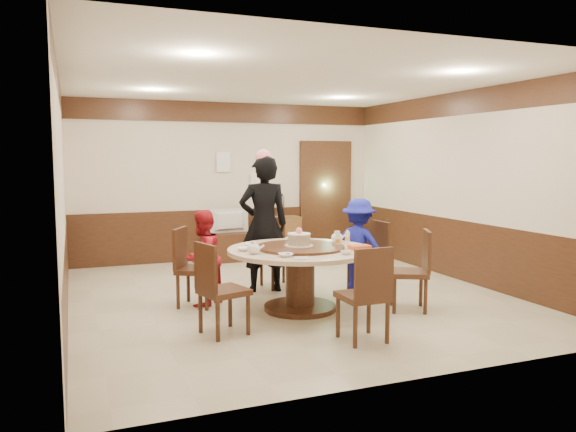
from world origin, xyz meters
name	(u,v)px	position (x,y,z in m)	size (l,w,h in m)	color
room	(289,215)	(0.01, 0.01, 1.08)	(6.00, 6.04, 2.84)	beige
banquet_table	(300,266)	(-0.13, -0.68, 0.53)	(1.73, 1.73, 0.78)	#3B2012
chair_0	(368,270)	(1.07, -0.21, 0.30)	(0.46, 0.45, 0.97)	#3B2012
chair_1	(278,265)	(0.05, 0.58, 0.30)	(0.49, 0.50, 0.97)	#3B2012
chair_2	(195,282)	(-1.26, -0.04, 0.30)	(0.61, 0.60, 0.97)	#3B2012
chair_3	(222,305)	(-1.24, -1.26, 0.30)	(0.55, 0.54, 0.97)	#3B2012
chair_4	(364,311)	(0.03, -1.98, 0.30)	(0.45, 0.46, 0.97)	#3B2012
chair_5	(410,285)	(1.11, -1.16, 0.30)	(0.59, 0.59, 0.97)	#3B2012
person_standing	(264,224)	(-0.22, 0.40, 0.93)	(0.68, 0.44, 1.85)	black
person_red	(203,258)	(-1.16, -0.04, 0.59)	(0.58, 0.45, 1.19)	#B11721
person_blue	(359,246)	(0.93, -0.20, 0.64)	(0.83, 0.48, 1.28)	#181C9A
birthday_cake	(299,239)	(-0.14, -0.67, 0.86)	(0.34, 0.34, 0.22)	white
teapot_left	(254,249)	(-0.76, -0.85, 0.81)	(0.17, 0.15, 0.13)	white
teapot_right	(337,238)	(0.50, -0.39, 0.81)	(0.17, 0.15, 0.13)	white
bowl_0	(250,245)	(-0.64, -0.32, 0.77)	(0.15, 0.15, 0.04)	white
bowl_1	(346,253)	(0.20, -1.25, 0.77)	(0.13, 0.13, 0.04)	white
bowl_2	(286,255)	(-0.49, -1.15, 0.77)	(0.16, 0.16, 0.04)	white
bowl_3	(352,245)	(0.50, -0.80, 0.77)	(0.14, 0.14, 0.04)	white
bowl_4	(244,249)	(-0.80, -0.61, 0.77)	(0.17, 0.17, 0.04)	white
bowl_5	(290,239)	(0.00, -0.04, 0.77)	(0.12, 0.12, 0.04)	white
saucer_near	(302,258)	(-0.38, -1.33, 0.76)	(0.18, 0.18, 0.01)	white
saucer_far	(317,240)	(0.32, -0.18, 0.76)	(0.18, 0.18, 0.01)	white
shrimp_platter	(360,248)	(0.46, -1.08, 0.78)	(0.30, 0.20, 0.06)	white
bottle_0	(338,240)	(0.35, -0.73, 0.83)	(0.06, 0.06, 0.16)	white
bottle_1	(347,238)	(0.54, -0.60, 0.83)	(0.06, 0.06, 0.16)	white
tv_stand	(231,247)	(-0.05, 2.75, 0.25)	(0.85, 0.45, 0.50)	#3B2012
television	(230,221)	(-0.05, 2.75, 0.71)	(0.73, 0.10, 0.42)	gray
side_cabinet	(278,237)	(0.85, 2.78, 0.38)	(0.80, 0.40, 0.75)	brown
thermos	(280,206)	(0.91, 2.78, 0.94)	(0.15, 0.15, 0.38)	silver
notice_left	(224,162)	(-0.10, 2.96, 1.75)	(0.25, 0.00, 0.35)	white
notice_right	(258,178)	(0.55, 2.96, 1.45)	(0.30, 0.00, 0.22)	white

